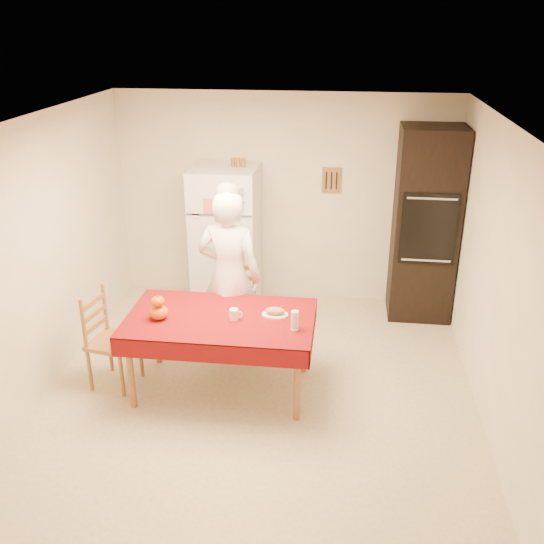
% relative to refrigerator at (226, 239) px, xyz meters
% --- Properties ---
extents(floor, '(4.50, 4.50, 0.00)m').
position_rel_refrigerator_xyz_m(floor, '(0.65, -1.88, -0.85)').
color(floor, tan).
rests_on(floor, ground).
extents(room_shell, '(4.02, 4.52, 2.51)m').
position_rel_refrigerator_xyz_m(room_shell, '(0.65, -1.88, 0.77)').
color(room_shell, '#F4E9CD').
rests_on(room_shell, ground).
extents(refrigerator, '(0.75, 0.74, 1.70)m').
position_rel_refrigerator_xyz_m(refrigerator, '(0.00, 0.00, 0.00)').
color(refrigerator, white).
rests_on(refrigerator, floor).
extents(oven_cabinet, '(0.70, 0.62, 2.20)m').
position_rel_refrigerator_xyz_m(oven_cabinet, '(2.28, 0.05, 0.25)').
color(oven_cabinet, black).
rests_on(oven_cabinet, floor).
extents(dining_table, '(1.70, 1.00, 0.76)m').
position_rel_refrigerator_xyz_m(dining_table, '(0.30, -1.81, -0.16)').
color(dining_table, brown).
rests_on(dining_table, floor).
extents(chair_far, '(0.46, 0.44, 0.95)m').
position_rel_refrigerator_xyz_m(chair_far, '(0.29, -0.94, -0.34)').
color(chair_far, brown).
rests_on(chair_far, floor).
extents(chair_left, '(0.47, 0.48, 0.95)m').
position_rel_refrigerator_xyz_m(chair_left, '(-0.79, -1.84, -0.34)').
color(chair_left, brown).
rests_on(chair_left, floor).
extents(seated_woman, '(0.71, 0.52, 1.79)m').
position_rel_refrigerator_xyz_m(seated_woman, '(0.28, -1.21, 0.05)').
color(seated_woman, white).
rests_on(seated_woman, floor).
extents(coffee_mug, '(0.08, 0.08, 0.10)m').
position_rel_refrigerator_xyz_m(coffee_mug, '(0.43, -1.84, -0.04)').
color(coffee_mug, white).
rests_on(coffee_mug, dining_table).
extents(pumpkin_lower, '(0.17, 0.17, 0.13)m').
position_rel_refrigerator_xyz_m(pumpkin_lower, '(-0.24, -1.92, -0.02)').
color(pumpkin_lower, red).
rests_on(pumpkin_lower, dining_table).
extents(pumpkin_upper, '(0.12, 0.12, 0.09)m').
position_rel_refrigerator_xyz_m(pumpkin_upper, '(-0.24, -1.92, 0.09)').
color(pumpkin_upper, '#C34B04').
rests_on(pumpkin_upper, pumpkin_lower).
extents(wine_glass, '(0.07, 0.07, 0.18)m').
position_rel_refrigerator_xyz_m(wine_glass, '(0.99, -1.97, -0.00)').
color(wine_glass, white).
rests_on(wine_glass, dining_table).
extents(bread_plate, '(0.24, 0.24, 0.02)m').
position_rel_refrigerator_xyz_m(bread_plate, '(0.79, -1.73, -0.08)').
color(bread_plate, white).
rests_on(bread_plate, dining_table).
extents(bread_loaf, '(0.18, 0.10, 0.06)m').
position_rel_refrigerator_xyz_m(bread_loaf, '(0.79, -1.73, -0.04)').
color(bread_loaf, tan).
rests_on(bread_loaf, bread_plate).
extents(spice_jar_left, '(0.05, 0.05, 0.10)m').
position_rel_refrigerator_xyz_m(spice_jar_left, '(0.10, 0.05, 0.90)').
color(spice_jar_left, brown).
rests_on(spice_jar_left, refrigerator).
extents(spice_jar_mid, '(0.05, 0.05, 0.10)m').
position_rel_refrigerator_xyz_m(spice_jar_mid, '(0.16, 0.05, 0.90)').
color(spice_jar_mid, brown).
rests_on(spice_jar_mid, refrigerator).
extents(spice_jar_right, '(0.05, 0.05, 0.10)m').
position_rel_refrigerator_xyz_m(spice_jar_right, '(0.21, 0.05, 0.90)').
color(spice_jar_right, '#8E5319').
rests_on(spice_jar_right, refrigerator).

